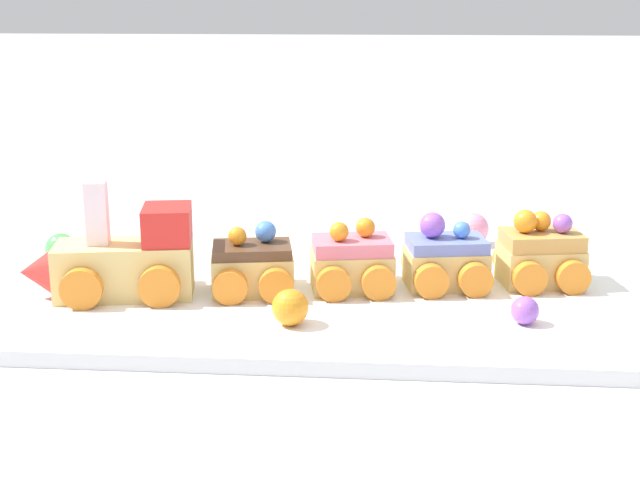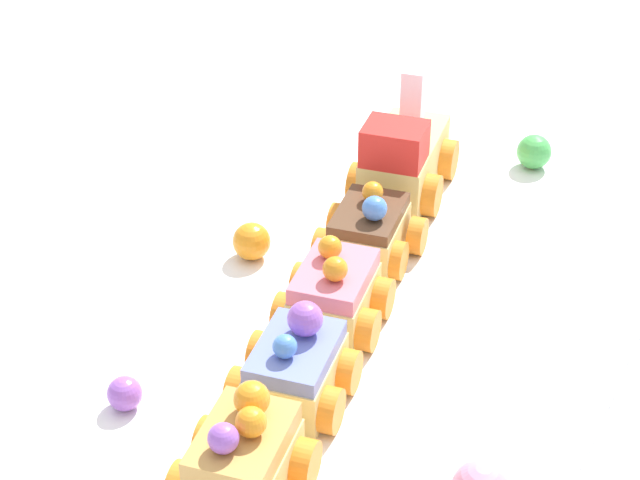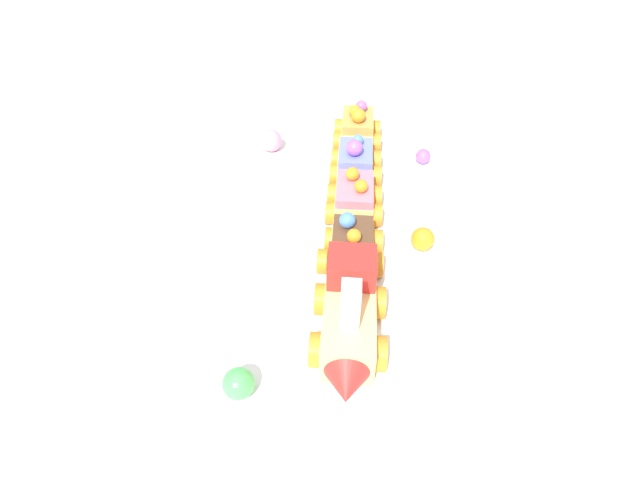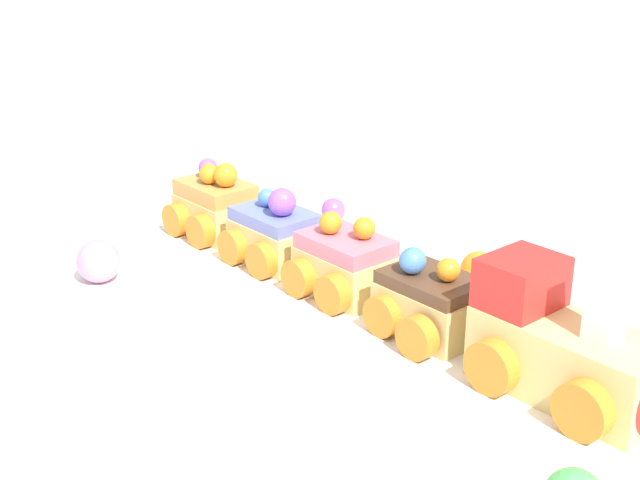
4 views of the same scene
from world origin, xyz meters
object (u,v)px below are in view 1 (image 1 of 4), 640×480
Objects in this scene: gumball_purple at (525,310)px; gumball_pink at (472,229)px; cake_train_locomotive at (117,263)px; cake_car_chocolate at (252,268)px; gumball_orange at (296,307)px; cake_car_caramel at (540,257)px; cake_car_strawberry at (352,264)px; gumball_green at (61,249)px; cake_car_blueberry at (445,261)px.

gumball_pink is at bearing -84.51° from gumball_purple.
cake_train_locomotive reaches higher than cake_car_chocolate.
cake_car_chocolate is at bearing -59.58° from gumball_orange.
gumball_purple is at bearing 95.49° from gumball_pink.
cake_car_caramel reaches higher than gumball_pink.
cake_car_caramel is (-0.24, -0.04, 0.00)m from cake_car_chocolate.
cake_car_chocolate is 0.25m from gumball_pink.
gumball_pink is (-0.15, -0.23, 0.00)m from gumball_orange.
cake_train_locomotive is at bearing -0.02° from cake_car_strawberry.
cake_train_locomotive is 1.86× the size of cake_car_chocolate.
cake_car_chocolate is 1.00× the size of cake_car_strawberry.
gumball_green is at bearing 14.14° from gumball_pink.
cake_car_blueberry reaches higher than gumball_green.
gumball_orange is (-0.23, 0.14, -0.00)m from gumball_green.
cake_car_chocolate is at bearing -0.04° from cake_car_caramel.
cake_train_locomotive is at bearing 0.11° from cake_car_chocolate.
cake_car_caramel is (-0.08, -0.01, 0.00)m from cake_car_blueberry.
cake_car_blueberry reaches higher than gumball_orange.
cake_car_blueberry is 2.41× the size of gumball_pink.
cake_car_chocolate is at bearing -15.31° from gumball_purple.
cake_car_strawberry is (-0.08, -0.01, 0.00)m from cake_car_chocolate.
cake_car_chocolate is 2.81× the size of gumball_orange.
cake_car_blueberry is 3.65× the size of gumball_purple.
cake_car_strawberry is at bearing 52.32° from gumball_pink.
gumball_pink is (-0.03, -0.13, -0.01)m from cake_car_blueberry.
cake_train_locomotive is at bearing -7.05° from gumball_purple.
cake_car_blueberry is (-0.08, -0.01, 0.00)m from cake_car_strawberry.
cake_car_chocolate reaches higher than gumball_orange.
cake_train_locomotive is 6.77× the size of gumball_purple.
cake_train_locomotive is at bearing 0.00° from cake_car_caramel.
gumball_pink is at bearing -150.39° from cake_car_chocolate.
cake_train_locomotive is 0.16m from gumball_orange.
cake_train_locomotive is 0.35m from gumball_pink.
gumball_pink is 0.22m from gumball_purple.
cake_car_caramel is at bearing -104.70° from gumball_purple.
gumball_purple is (0.03, 0.10, -0.01)m from cake_car_caramel.
cake_car_strawberry is 0.16m from cake_car_caramel.
cake_car_chocolate is 0.19m from gumball_green.
gumball_orange is at bearing 150.08° from cake_train_locomotive.
cake_car_blueberry is 0.10m from gumball_purple.
gumball_orange is 0.17m from gumball_purple.
cake_car_blueberry is at bearing -0.11° from cake_car_caramel.
gumball_green is (0.08, -0.08, -0.01)m from cake_train_locomotive.
gumball_orange is (-0.15, 0.06, -0.01)m from cake_train_locomotive.
cake_car_blueberry reaches higher than cake_car_chocolate.
cake_car_strawberry reaches higher than cake_car_chocolate.
gumball_orange is at bearing 149.08° from gumball_green.
cake_car_chocolate is at bearing -179.89° from cake_train_locomotive.
cake_train_locomotive is 5.21× the size of gumball_orange.
cake_train_locomotive reaches higher than cake_car_blueberry.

